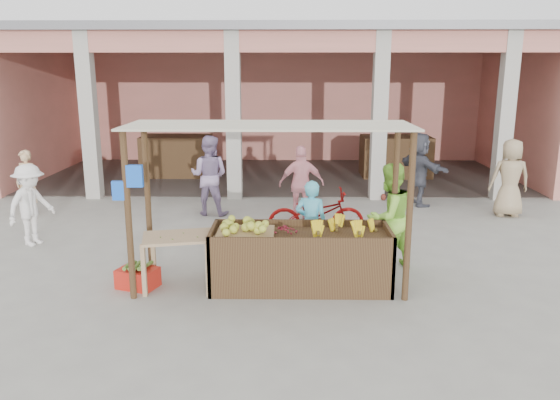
{
  "coord_description": "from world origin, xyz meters",
  "views": [
    {
      "loc": [
        0.32,
        -7.55,
        3.15
      ],
      "look_at": [
        0.18,
        1.2,
        1.03
      ],
      "focal_mm": 35.0,
      "sensor_mm": 36.0,
      "label": 1
    }
  ],
  "objects_px": {
    "red_crate": "(138,278)",
    "fruit_stall": "(300,261)",
    "side_table": "(179,245)",
    "vendor_blue": "(311,221)",
    "motorcycle": "(316,214)",
    "vendor_green": "(389,214)"
  },
  "relations": [
    {
      "from": "side_table",
      "to": "fruit_stall",
      "type": "bearing_deg",
      "value": -8.76
    },
    {
      "from": "side_table",
      "to": "motorcycle",
      "type": "bearing_deg",
      "value": 36.99
    },
    {
      "from": "vendor_blue",
      "to": "motorcycle",
      "type": "distance_m",
      "value": 1.46
    },
    {
      "from": "vendor_blue",
      "to": "vendor_green",
      "type": "xyz_separation_m",
      "value": [
        1.22,
        -0.13,
        0.15
      ]
    },
    {
      "from": "red_crate",
      "to": "vendor_green",
      "type": "distance_m",
      "value": 3.96
    },
    {
      "from": "red_crate",
      "to": "side_table",
      "type": "bearing_deg",
      "value": 15.11
    },
    {
      "from": "red_crate",
      "to": "fruit_stall",
      "type": "bearing_deg",
      "value": 20.67
    },
    {
      "from": "fruit_stall",
      "to": "red_crate",
      "type": "height_order",
      "value": "fruit_stall"
    },
    {
      "from": "fruit_stall",
      "to": "side_table",
      "type": "bearing_deg",
      "value": -176.62
    },
    {
      "from": "vendor_blue",
      "to": "motorcycle",
      "type": "height_order",
      "value": "vendor_blue"
    },
    {
      "from": "side_table",
      "to": "motorcycle",
      "type": "height_order",
      "value": "motorcycle"
    },
    {
      "from": "fruit_stall",
      "to": "vendor_blue",
      "type": "xyz_separation_m",
      "value": [
        0.19,
        0.88,
        0.36
      ]
    },
    {
      "from": "vendor_blue",
      "to": "motorcycle",
      "type": "xyz_separation_m",
      "value": [
        0.15,
        1.43,
        -0.26
      ]
    },
    {
      "from": "side_table",
      "to": "vendor_green",
      "type": "distance_m",
      "value": 3.28
    },
    {
      "from": "red_crate",
      "to": "motorcycle",
      "type": "xyz_separation_m",
      "value": [
        2.73,
        2.37,
        0.35
      ]
    },
    {
      "from": "vendor_blue",
      "to": "motorcycle",
      "type": "bearing_deg",
      "value": -81.13
    },
    {
      "from": "side_table",
      "to": "motorcycle",
      "type": "relative_size",
      "value": 0.59
    },
    {
      "from": "vendor_blue",
      "to": "vendor_green",
      "type": "distance_m",
      "value": 1.23
    },
    {
      "from": "fruit_stall",
      "to": "red_crate",
      "type": "bearing_deg",
      "value": -178.65
    },
    {
      "from": "fruit_stall",
      "to": "vendor_blue",
      "type": "height_order",
      "value": "vendor_blue"
    },
    {
      "from": "vendor_green",
      "to": "vendor_blue",
      "type": "bearing_deg",
      "value": -40.22
    },
    {
      "from": "vendor_green",
      "to": "motorcycle",
      "type": "relative_size",
      "value": 0.96
    }
  ]
}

